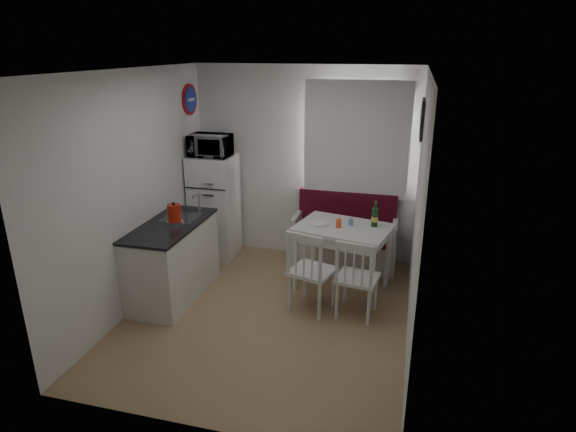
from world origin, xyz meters
name	(u,v)px	position (x,y,z in m)	size (l,w,h in m)	color
floor	(268,314)	(0.00, 0.00, 0.00)	(3.00, 3.50, 0.02)	#A38256
ceiling	(264,70)	(0.00, 0.00, 2.60)	(3.00, 3.50, 0.02)	white
wall_back	(304,164)	(0.00, 1.75, 1.30)	(3.00, 0.02, 2.60)	white
wall_front	(192,278)	(0.00, -1.75, 1.30)	(3.00, 0.02, 2.60)	white
wall_left	(135,192)	(-1.50, 0.00, 1.30)	(0.02, 3.50, 2.60)	white
wall_right	(417,215)	(1.50, 0.00, 1.30)	(0.02, 3.50, 2.60)	white
window	(357,143)	(0.70, 1.72, 1.62)	(1.22, 0.06, 1.47)	silver
curtain	(356,141)	(0.70, 1.65, 1.68)	(1.35, 0.02, 1.50)	white
kitchen_counter	(173,260)	(-1.20, 0.16, 0.46)	(0.62, 1.32, 1.16)	silver
wall_sign	(190,100)	(-1.47, 1.45, 2.15)	(0.40, 0.40, 0.03)	#1A2CA1
picture_frame	(422,119)	(1.48, 1.10, 2.05)	(0.04, 0.52, 0.42)	black
bench	(344,242)	(0.62, 1.51, 0.33)	(1.38, 0.53, 0.98)	silver
dining_table	(343,234)	(0.69, 0.82, 0.72)	(1.21, 0.97, 0.81)	silver
chair_left	(310,264)	(0.44, 0.15, 0.60)	(0.56, 0.55, 0.52)	silver
chair_right	(357,271)	(0.94, 0.16, 0.57)	(0.48, 0.46, 0.49)	silver
fridge	(215,206)	(-1.18, 1.40, 0.72)	(0.57, 0.57, 1.43)	white
microwave	(210,145)	(-1.18, 1.35, 1.58)	(0.53, 0.36, 0.29)	white
kettle	(174,213)	(-1.15, 0.19, 1.02)	(0.18, 0.18, 0.25)	#B5200E
wine_bottle	(375,214)	(1.04, 0.92, 0.96)	(0.08, 0.08, 0.31)	#154318
drinking_glass_orange	(339,223)	(0.64, 0.77, 0.86)	(0.06, 0.06, 0.10)	#FF632A
drinking_glass_blue	(351,222)	(0.77, 0.87, 0.85)	(0.06, 0.06, 0.09)	#77A1CB
plate	(319,223)	(0.39, 0.84, 0.82)	(0.27, 0.27, 0.02)	white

